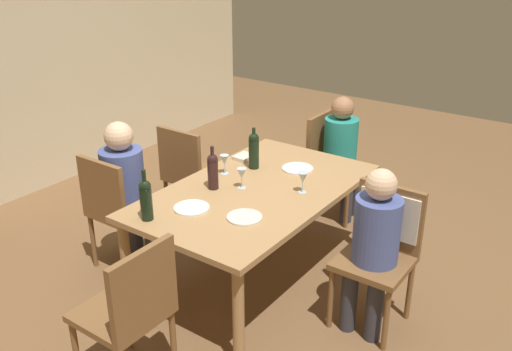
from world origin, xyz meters
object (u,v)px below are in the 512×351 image
(chair_far_right, at_px, (190,171))
(dinner_plate_guest_left, at_px, (244,217))
(person_man_bearded, at_px, (343,149))
(chair_near, at_px, (384,236))
(chair_left_end, at_px, (131,307))
(chair_far_left, at_px, (116,205))
(wine_glass_centre, at_px, (242,174))
(wine_bottle_tall_green, at_px, (213,170))
(dinner_plate_guest_right, at_px, (298,169))
(person_woman_host, at_px, (374,240))
(wine_bottle_dark_red, at_px, (254,150))
(wine_glass_near_left, at_px, (303,178))
(dinner_plate_host, at_px, (192,208))
(wine_glass_near_right, at_px, (224,161))
(wine_bottle_short_olive, at_px, (146,198))
(chair_right_end, at_px, (331,157))
(dining_table, at_px, (256,198))
(person_man_guest, at_px, (126,184))

(chair_far_right, distance_m, dinner_plate_guest_left, 1.34)
(chair_far_right, xyz_separation_m, person_man_bearded, (0.96, -0.94, 0.11))
(chair_near, xyz_separation_m, chair_left_end, (-1.40, 0.83, -0.06))
(chair_far_left, bearing_deg, person_man_bearded, 61.97)
(chair_near, relative_size, chair_far_right, 1.00)
(chair_far_right, relative_size, wine_glass_centre, 6.17)
(chair_far_right, height_order, wine_bottle_tall_green, wine_bottle_tall_green)
(chair_far_right, bearing_deg, chair_left_end, -57.81)
(dinner_plate_guest_right, bearing_deg, person_woman_host, -119.75)
(wine_bottle_dark_red, xyz_separation_m, wine_glass_near_left, (-0.16, -0.53, -0.04))
(chair_far_left, xyz_separation_m, wine_glass_near_left, (0.62, -1.21, 0.30))
(chair_near, xyz_separation_m, dinner_plate_host, (-0.62, 1.07, 0.14))
(chair_left_end, relative_size, wine_glass_near_right, 6.17)
(chair_near, distance_m, wine_glass_centre, 1.04)
(chair_left_end, bearing_deg, chair_far_left, 51.89)
(wine_bottle_short_olive, height_order, dinner_plate_host, wine_bottle_short_olive)
(chair_near, bearing_deg, wine_glass_near_left, -0.85)
(chair_far_left, bearing_deg, chair_right_end, 64.90)
(chair_far_left, bearing_deg, wine_glass_near_left, 27.22)
(dining_table, height_order, wine_glass_centre, wine_glass_centre)
(person_man_bearded, bearing_deg, chair_left_end, 1.38)
(chair_right_end, height_order, dinner_plate_guest_right, chair_right_end)
(person_man_bearded, bearing_deg, chair_right_end, -90.00)
(person_man_guest, bearing_deg, dining_table, 22.40)
(chair_near, xyz_separation_m, wine_glass_near_left, (0.01, 0.62, 0.24))
(wine_glass_near_left, distance_m, dinner_plate_guest_right, 0.42)
(chair_right_end, bearing_deg, chair_far_left, -25.10)
(dinner_plate_guest_right, bearing_deg, person_man_bearded, 2.08)
(person_man_guest, height_order, wine_glass_centre, person_man_guest)
(chair_right_end, height_order, person_man_bearded, person_man_bearded)
(person_man_guest, height_order, wine_glass_near_left, person_man_guest)
(wine_bottle_tall_green, distance_m, dinner_plate_guest_right, 0.71)
(dinner_plate_guest_left, bearing_deg, person_man_guest, 88.60)
(chair_right_end, height_order, chair_far_right, same)
(dinner_plate_guest_left, bearing_deg, wine_bottle_tall_green, 62.17)
(person_woman_host, xyz_separation_m, wine_bottle_tall_green, (-0.14, 1.16, 0.23))
(wine_glass_centre, bearing_deg, person_man_guest, 111.57)
(chair_near, bearing_deg, dinner_plate_guest_right, -21.68)
(dinner_plate_guest_right, bearing_deg, wine_bottle_tall_green, 154.59)
(chair_near, xyz_separation_m, wine_bottle_dark_red, (0.17, 1.15, 0.28))
(chair_right_end, xyz_separation_m, dinner_plate_guest_left, (-1.68, -0.29, 0.20))
(chair_far_right, distance_m, wine_glass_near_right, 0.69)
(person_man_bearded, distance_m, dinner_plate_host, 1.78)
(person_man_bearded, distance_m, wine_glass_near_right, 1.27)
(wine_bottle_tall_green, relative_size, dinner_plate_guest_left, 1.40)
(person_man_bearded, distance_m, dinner_plate_guest_left, 1.69)
(dining_table, distance_m, wine_bottle_tall_green, 0.37)
(dining_table, relative_size, person_man_bearded, 1.62)
(chair_left_end, distance_m, wine_bottle_short_olive, 0.72)
(chair_near, distance_m, person_woman_host, 0.16)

